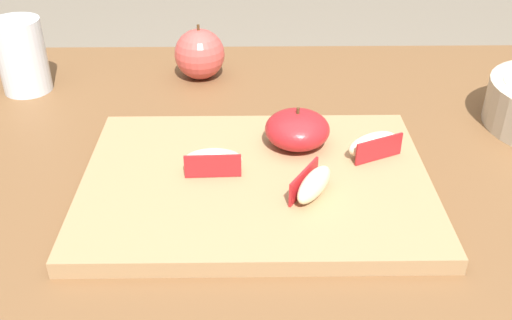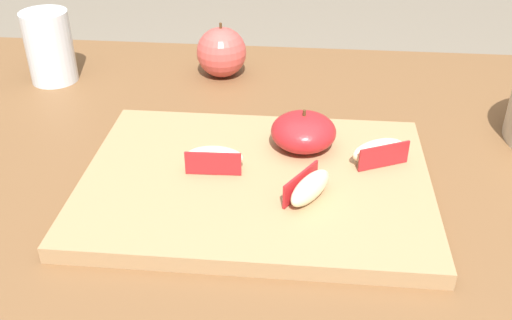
{
  "view_description": "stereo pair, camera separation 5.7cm",
  "coord_description": "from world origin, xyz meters",
  "px_view_note": "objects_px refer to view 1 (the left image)",
  "views": [
    {
      "loc": [
        -0.02,
        -0.52,
        1.1
      ],
      "look_at": [
        -0.01,
        0.01,
        0.77
      ],
      "focal_mm": 41.4,
      "sensor_mm": 36.0,
      "label": 1
    },
    {
      "loc": [
        0.04,
        -0.51,
        1.1
      ],
      "look_at": [
        -0.01,
        0.01,
        0.77
      ],
      "focal_mm": 41.4,
      "sensor_mm": 36.0,
      "label": 2
    }
  ],
  "objects_px": {
    "apple_half_skin_up": "(297,129)",
    "whole_apple_pink_lady": "(200,54)",
    "apple_wedge_near_knife": "(374,145)",
    "drinking_glass_water": "(22,56)",
    "apple_wedge_back": "(213,161)",
    "apple_wedge_left": "(313,184)",
    "cutting_board": "(256,182)"
  },
  "relations": [
    {
      "from": "apple_half_skin_up",
      "to": "whole_apple_pink_lady",
      "type": "bearing_deg",
      "value": 118.95
    },
    {
      "from": "apple_wedge_near_knife",
      "to": "drinking_glass_water",
      "type": "distance_m",
      "value": 0.51
    },
    {
      "from": "apple_wedge_near_knife",
      "to": "apple_wedge_back",
      "type": "distance_m",
      "value": 0.18
    },
    {
      "from": "apple_half_skin_up",
      "to": "apple_wedge_left",
      "type": "distance_m",
      "value": 0.1
    },
    {
      "from": "apple_wedge_back",
      "to": "drinking_glass_water",
      "type": "bearing_deg",
      "value": 138.52
    },
    {
      "from": "cutting_board",
      "to": "apple_wedge_back",
      "type": "bearing_deg",
      "value": 169.81
    },
    {
      "from": "drinking_glass_water",
      "to": "cutting_board",
      "type": "bearing_deg",
      "value": -38.1
    },
    {
      "from": "cutting_board",
      "to": "apple_wedge_near_knife",
      "type": "bearing_deg",
      "value": 16.8
    },
    {
      "from": "apple_wedge_left",
      "to": "drinking_glass_water",
      "type": "relative_size",
      "value": 0.62
    },
    {
      "from": "apple_wedge_near_knife",
      "to": "whole_apple_pink_lady",
      "type": "xyz_separation_m",
      "value": [
        -0.21,
        0.26,
        0.01
      ]
    },
    {
      "from": "apple_wedge_near_knife",
      "to": "apple_wedge_left",
      "type": "relative_size",
      "value": 1.02
    },
    {
      "from": "cutting_board",
      "to": "apple_wedge_back",
      "type": "xyz_separation_m",
      "value": [
        -0.05,
        0.01,
        0.02
      ]
    },
    {
      "from": "apple_wedge_near_knife",
      "to": "apple_wedge_left",
      "type": "height_order",
      "value": "same"
    },
    {
      "from": "apple_wedge_back",
      "to": "apple_wedge_left",
      "type": "bearing_deg",
      "value": -23.74
    },
    {
      "from": "apple_wedge_left",
      "to": "drinking_glass_water",
      "type": "xyz_separation_m",
      "value": [
        -0.39,
        0.29,
        0.02
      ]
    },
    {
      "from": "apple_wedge_near_knife",
      "to": "whole_apple_pink_lady",
      "type": "distance_m",
      "value": 0.33
    },
    {
      "from": "cutting_board",
      "to": "apple_wedge_left",
      "type": "relative_size",
      "value": 5.73
    },
    {
      "from": "cutting_board",
      "to": "apple_wedge_near_knife",
      "type": "xyz_separation_m",
      "value": [
        0.13,
        0.04,
        0.02
      ]
    },
    {
      "from": "apple_wedge_back",
      "to": "cutting_board",
      "type": "bearing_deg",
      "value": -10.19
    },
    {
      "from": "apple_wedge_near_knife",
      "to": "apple_wedge_left",
      "type": "bearing_deg",
      "value": -134.34
    },
    {
      "from": "apple_wedge_back",
      "to": "whole_apple_pink_lady",
      "type": "relative_size",
      "value": 0.78
    },
    {
      "from": "cutting_board",
      "to": "apple_wedge_near_knife",
      "type": "relative_size",
      "value": 5.61
    },
    {
      "from": "cutting_board",
      "to": "apple_wedge_back",
      "type": "relative_size",
      "value": 5.79
    },
    {
      "from": "apple_half_skin_up",
      "to": "drinking_glass_water",
      "type": "distance_m",
      "value": 0.42
    },
    {
      "from": "apple_wedge_back",
      "to": "apple_wedge_left",
      "type": "distance_m",
      "value": 0.11
    },
    {
      "from": "cutting_board",
      "to": "apple_half_skin_up",
      "type": "relative_size",
      "value": 4.97
    },
    {
      "from": "apple_half_skin_up",
      "to": "apple_wedge_near_knife",
      "type": "bearing_deg",
      "value": -16.24
    },
    {
      "from": "apple_half_skin_up",
      "to": "whole_apple_pink_lady",
      "type": "distance_m",
      "value": 0.27
    },
    {
      "from": "apple_wedge_left",
      "to": "whole_apple_pink_lady",
      "type": "distance_m",
      "value": 0.36
    },
    {
      "from": "drinking_glass_water",
      "to": "whole_apple_pink_lady",
      "type": "bearing_deg",
      "value": 9.28
    },
    {
      "from": "cutting_board",
      "to": "apple_half_skin_up",
      "type": "xyz_separation_m",
      "value": [
        0.05,
        0.06,
        0.03
      ]
    },
    {
      "from": "apple_half_skin_up",
      "to": "apple_wedge_near_knife",
      "type": "relative_size",
      "value": 1.13
    }
  ]
}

